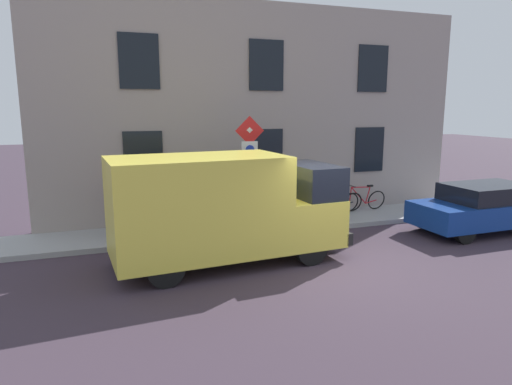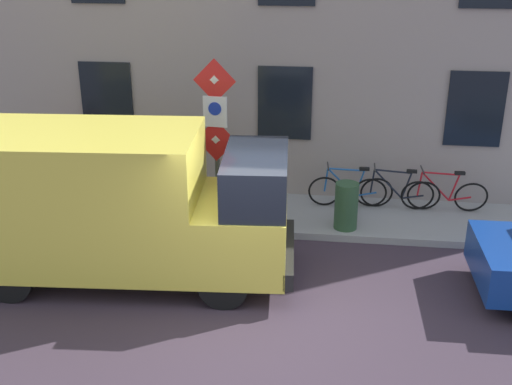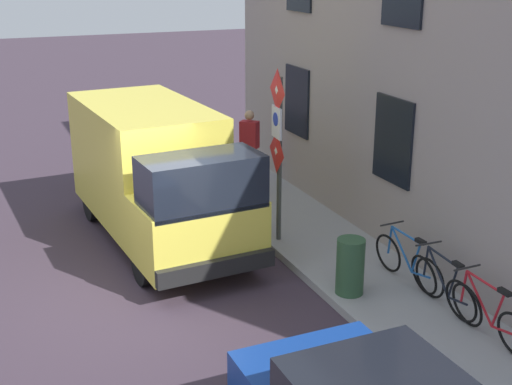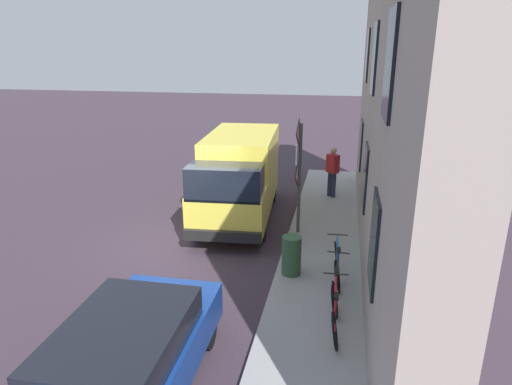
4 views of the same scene
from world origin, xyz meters
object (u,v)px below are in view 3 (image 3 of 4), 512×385
at_px(bicycle_red, 487,315).
at_px(litter_bin, 350,266).
at_px(pedestrian, 249,144).
at_px(bicycle_blue, 408,262).
at_px(delivery_van, 156,172).
at_px(bicycle_black, 444,286).
at_px(sign_post_stacked, 277,137).

xyz_separation_m(bicycle_red, litter_bin, (-1.02, 1.94, 0.08)).
bearing_deg(pedestrian, bicycle_red, -132.81).
relative_size(bicycle_red, bicycle_blue, 1.00).
bearing_deg(bicycle_red, bicycle_blue, -1.85).
bearing_deg(delivery_van, pedestrian, 123.14).
height_order(bicycle_black, bicycle_blue, same).
xyz_separation_m(delivery_van, bicycle_blue, (3.07, -3.76, -0.82)).
bearing_deg(sign_post_stacked, bicycle_red, -75.09).
distance_m(bicycle_black, bicycle_blue, 0.93).
bearing_deg(pedestrian, sign_post_stacked, -149.38).
bearing_deg(bicycle_red, delivery_van, 26.85).
relative_size(sign_post_stacked, litter_bin, 3.40).
distance_m(bicycle_red, bicycle_black, 0.93).
height_order(bicycle_red, pedestrian, pedestrian).
relative_size(pedestrian, litter_bin, 1.91).
xyz_separation_m(bicycle_blue, litter_bin, (-1.02, 0.09, 0.08)).
height_order(pedestrian, litter_bin, pedestrian).
distance_m(delivery_van, bicycle_blue, 4.92).
relative_size(sign_post_stacked, pedestrian, 1.78).
relative_size(delivery_van, bicycle_red, 3.18).
distance_m(delivery_van, litter_bin, 4.27).
bearing_deg(sign_post_stacked, delivery_van, 146.91).
xyz_separation_m(bicycle_black, pedestrian, (-0.32, 6.77, 0.56)).
height_order(delivery_van, bicycle_blue, delivery_van).
relative_size(delivery_van, pedestrian, 3.17).
xyz_separation_m(sign_post_stacked, litter_bin, (0.15, -2.43, -1.52)).
distance_m(sign_post_stacked, litter_bin, 2.87).
bearing_deg(sign_post_stacked, bicycle_blue, -65.19).
distance_m(delivery_van, pedestrian, 3.46).
bearing_deg(bicycle_red, litter_bin, 25.79).
relative_size(bicycle_red, pedestrian, 1.00).
relative_size(bicycle_blue, pedestrian, 1.00).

